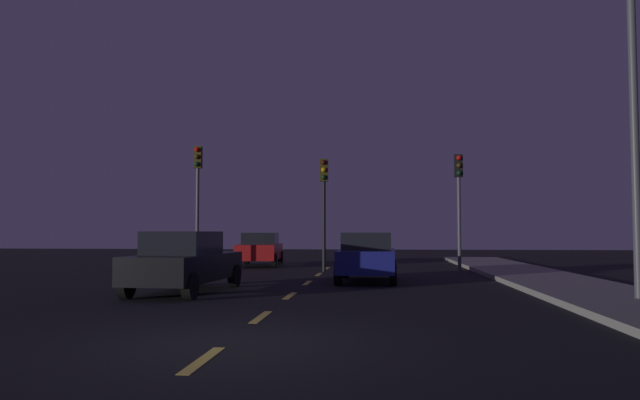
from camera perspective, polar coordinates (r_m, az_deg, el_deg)
name	(u,v)px	position (r m, az deg, el deg)	size (l,w,h in m)	color
ground_plane	(293,293)	(15.81, -2.53, -8.77)	(80.00, 80.00, 0.00)	black
sidewalk_curb_right	(594,293)	(16.55, 24.43, -7.99)	(3.00, 40.00, 0.15)	gray
lane_stripe_nearest	(203,360)	(7.85, -10.98, -14.56)	(0.16, 1.60, 0.01)	#EACC4C
lane_stripe_second	(261,317)	(11.50, -5.57, -10.90)	(0.16, 1.60, 0.01)	#EACC4C
lane_stripe_third	(290,295)	(15.22, -2.84, -8.98)	(0.16, 1.60, 0.01)	#EACC4C
lane_stripe_fourth	(307,283)	(18.97, -1.20, -7.81)	(0.16, 1.60, 0.01)	#EACC4C
lane_stripe_fifth	(319,274)	(22.74, -0.11, -7.02)	(0.16, 1.60, 0.01)	#EACC4C
lane_stripe_sixth	(327,268)	(26.52, 0.67, -6.45)	(0.16, 1.60, 0.01)	#EACC4C
traffic_signal_left	(198,184)	(25.33, -11.47, 1.53)	(0.32, 0.38, 5.11)	#4C4C51
traffic_signal_center	(324,192)	(24.31, 0.37, 0.76)	(0.32, 0.38, 4.53)	black
traffic_signal_right	(459,189)	(24.45, 12.95, 1.00)	(0.32, 0.38, 4.65)	#4C4C51
car_stopped_ahead	(367,257)	(19.47, 4.47, -5.36)	(1.92, 4.07, 1.56)	navy
car_adjacent_lane	(185,262)	(16.27, -12.61, -5.71)	(2.07, 4.66, 1.60)	black
car_oncoming_far	(260,249)	(28.51, -5.69, -4.62)	(2.10, 4.20, 1.55)	#B21919
street_lamp_right	(618,98)	(15.03, 26.28, 8.66)	(2.16, 0.36, 7.56)	#4C4C51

